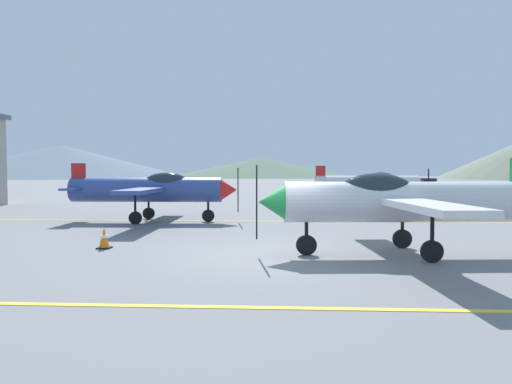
% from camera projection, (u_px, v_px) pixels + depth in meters
% --- Properties ---
extents(ground_plane, '(400.00, 400.00, 0.00)m').
position_uv_depth(ground_plane, '(274.00, 256.00, 12.09)').
color(ground_plane, slate).
extents(apron_line_near, '(80.00, 0.16, 0.01)m').
position_uv_depth(apron_line_near, '(270.00, 308.00, 7.44)').
color(apron_line_near, yellow).
rests_on(apron_line_near, ground_plane).
extents(apron_line_far, '(80.00, 0.16, 0.01)m').
position_uv_depth(apron_line_far, '(277.00, 221.00, 20.34)').
color(apron_line_far, yellow).
rests_on(apron_line_far, ground_plane).
extents(airplane_near, '(7.33, 8.42, 2.52)m').
position_uv_depth(airplane_near, '(398.00, 200.00, 12.14)').
color(airplane_near, silver).
rests_on(airplane_near, ground_plane).
extents(airplane_mid, '(7.27, 8.39, 2.52)m').
position_uv_depth(airplane_mid, '(153.00, 189.00, 20.18)').
color(airplane_mid, '#33478C').
rests_on(airplane_mid, ground_plane).
extents(airplane_far, '(7.35, 8.43, 2.52)m').
position_uv_depth(airplane_far, '(371.00, 183.00, 29.42)').
color(airplane_far, silver).
rests_on(airplane_far, ground_plane).
extents(car_sedan, '(3.18, 4.66, 1.62)m').
position_uv_depth(car_sedan, '(418.00, 188.00, 38.54)').
color(car_sedan, '#3372BF').
rests_on(car_sedan, ground_plane).
extents(traffic_cone_side, '(0.36, 0.36, 0.59)m').
position_uv_depth(traffic_cone_side, '(104.00, 238.00, 13.19)').
color(traffic_cone_side, black).
rests_on(traffic_cone_side, ground_plane).
extents(hill_left, '(87.87, 87.87, 11.28)m').
position_uv_depth(hill_left, '(62.00, 161.00, 162.36)').
color(hill_left, slate).
rests_on(hill_left, ground_plane).
extents(hill_centerleft, '(68.23, 68.23, 7.16)m').
position_uv_depth(hill_centerleft, '(260.00, 168.00, 171.61)').
color(hill_centerleft, '#4C6651').
rests_on(hill_centerleft, ground_plane).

